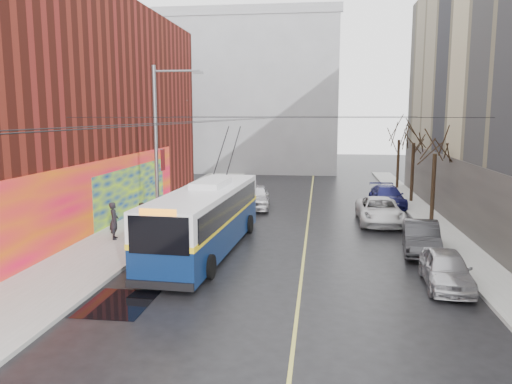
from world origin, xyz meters
TOP-DOWN VIEW (x-y plane):
  - ground at (0.00, 0.00)m, footprint 140.00×140.00m
  - sidewalk_left at (-8.00, 12.00)m, footprint 4.00×60.00m
  - sidewalk_right at (9.00, 12.00)m, footprint 2.00×60.00m
  - lane_line at (1.50, 14.00)m, footprint 0.12×50.00m
  - building_left at (-15.99, 13.99)m, footprint 12.11×36.00m
  - building_far at (-6.00, 44.99)m, footprint 20.50×12.10m
  - streetlight_pole at (-6.14, 10.00)m, footprint 2.65×0.60m
  - catenary_wires at (-2.54, 14.77)m, footprint 18.00×60.00m
  - tree_near at (9.00, 16.00)m, footprint 3.20×3.20m
  - tree_mid at (9.00, 23.00)m, footprint 3.20×3.20m
  - tree_far at (9.00, 30.00)m, footprint 3.20×3.20m
  - puddle at (-4.78, 0.78)m, footprint 2.35×2.85m
  - pigeons_flying at (-2.62, 9.59)m, footprint 3.34×3.13m
  - trolleybus at (-3.22, 7.89)m, footprint 3.42×12.48m
  - parked_car_a at (7.00, 4.05)m, footprint 1.89×4.21m
  - parked_car_b at (7.00, 8.88)m, footprint 2.10×4.67m
  - parked_car_c at (5.80, 15.36)m, footprint 2.62×5.57m
  - parked_car_d at (7.00, 21.17)m, footprint 2.41×5.20m
  - following_car at (-2.28, 19.25)m, footprint 2.35×5.00m
  - pedestrian_a at (-8.31, 8.99)m, footprint 0.66×0.81m
  - pedestrian_b at (-7.35, 10.56)m, footprint 0.94×1.01m
  - pedestrian_c at (-7.00, 12.71)m, footprint 1.18×1.17m

SIDE VIEW (x-z plane):
  - ground at x=0.00m, z-range 0.00..0.00m
  - lane_line at x=1.50m, z-range 0.00..0.01m
  - puddle at x=-4.78m, z-range 0.00..0.01m
  - sidewalk_left at x=-8.00m, z-range 0.00..0.15m
  - sidewalk_right at x=9.00m, z-range 0.00..0.15m
  - parked_car_a at x=7.00m, z-range 0.00..1.41m
  - parked_car_d at x=7.00m, z-range 0.00..1.47m
  - parked_car_b at x=7.00m, z-range 0.00..1.49m
  - parked_car_c at x=5.80m, z-range 0.00..1.54m
  - following_car at x=-2.28m, z-range 0.00..1.65m
  - pedestrian_c at x=-7.00m, z-range 0.15..1.78m
  - pedestrian_b at x=-7.35m, z-range 0.15..1.81m
  - pedestrian_a at x=-8.31m, z-range 0.15..2.08m
  - trolleybus at x=-3.22m, z-range -1.30..4.56m
  - streetlight_pole at x=-6.14m, z-range 0.35..9.35m
  - tree_near at x=9.00m, z-range 1.78..8.18m
  - tree_far at x=9.00m, z-range 1.86..8.43m
  - tree_mid at x=9.00m, z-range 1.91..8.59m
  - catenary_wires at x=-2.54m, z-range 6.13..6.36m
  - pigeons_flying at x=-2.62m, z-range 5.64..7.38m
  - building_left at x=-15.99m, z-range -0.01..13.99m
  - building_far at x=-6.00m, z-range 0.02..18.02m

